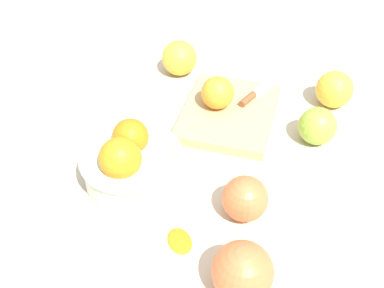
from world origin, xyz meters
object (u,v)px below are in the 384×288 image
bowl (131,162)px  apple_front_right (334,89)px  cutting_board (229,113)px  apple_back_right (179,58)px  knife (256,93)px  apple_front_right_2 (317,126)px  apple_front_left (242,271)px  orange_on_board (218,93)px  apple_front_left_2 (245,199)px

bowl → apple_front_right: bowl is taller
cutting_board → apple_back_right: bearing=56.7°
knife → apple_front_right_2: apple_front_right_2 is taller
apple_back_right → apple_front_left: (-0.46, -0.32, 0.00)m
bowl → apple_front_right: bearing=-35.4°
apple_front_left → apple_front_right: apple_front_left is taller
cutting_board → knife: (0.07, -0.03, 0.01)m
cutting_board → orange_on_board: (-0.00, 0.03, 0.04)m
cutting_board → apple_front_right_2: bearing=-89.7°
apple_front_left → apple_front_right_2: size_ratio=1.19×
orange_on_board → cutting_board: bearing=-88.4°
bowl → orange_on_board: bowl is taller
cutting_board → apple_front_right_2: (0.00, -0.17, 0.03)m
cutting_board → orange_on_board: bearing=91.6°
knife → apple_front_right_2: size_ratio=2.19×
orange_on_board → bowl: bearing=166.3°
bowl → cutting_board: bearing=-19.4°
knife → apple_front_right: (0.06, -0.14, 0.01)m
apple_front_right_2 → knife: bearing=63.7°
cutting_board → knife: bearing=-24.6°
orange_on_board → apple_front_right: 0.24m
bowl → knife: size_ratio=1.11×
apple_back_right → apple_front_left_2: bearing=-140.4°
apple_front_right → knife: bearing=112.1°
orange_on_board → apple_front_right_2: size_ratio=0.92×
knife → apple_front_left_2: (-0.30, -0.08, 0.01)m
knife → bowl: bearing=159.4°
knife → apple_front_left: 0.44m
apple_front_right → apple_front_left: bearing=177.6°
orange_on_board → apple_front_right_2: 0.20m
apple_back_right → apple_front_left: bearing=-145.4°
bowl → knife: bearing=-20.6°
apple_back_right → apple_front_right_2: bearing=-107.4°
apple_back_right → apple_front_left_2: apple_back_right is taller
orange_on_board → knife: 0.10m
knife → apple_front_right_2: 0.16m
bowl → apple_back_right: 0.35m
apple_front_left_2 → cutting_board: bearing=26.8°
apple_back_right → apple_front_left_2: (-0.33, -0.27, -0.00)m
apple_front_right → apple_front_left_2: 0.36m
knife → apple_front_left_2: apple_front_left_2 is taller
apple_back_right → apple_front_right_2: 0.35m
apple_front_left → apple_front_right_2: bearing=-2.6°
cutting_board → apple_front_right_2: apple_front_right_2 is taller
apple_front_right → apple_front_right_2: apple_front_right is taller
apple_front_right_2 → bowl: bearing=132.8°
orange_on_board → apple_front_left: bearing=-152.7°
cutting_board → apple_back_right: apple_back_right is taller
cutting_board → apple_front_left_2: apple_front_left_2 is taller
cutting_board → bowl: bearing=160.6°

